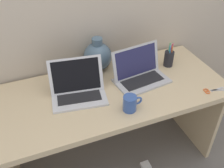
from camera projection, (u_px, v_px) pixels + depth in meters
The scene contains 9 objects.
ground_plane at pixel (112, 158), 2.16m from camera, with size 6.00×6.00×0.00m, color slate.
desk at pixel (112, 107), 1.82m from camera, with size 1.54×0.67×0.72m.
laptop_left at pixel (78, 87), 1.65m from camera, with size 0.37×0.29×0.23m.
laptop_right at pixel (139, 72), 1.78m from camera, with size 0.38×0.27×0.23m.
green_vase at pixel (98, 56), 1.86m from camera, with size 0.20×0.20×0.24m.
coffee_mug at pixel (130, 103), 1.55m from camera, with size 0.12×0.08×0.10m.
pen_cup at pixel (169, 58), 1.92m from camera, with size 0.07×0.07×0.18m.
scissors at pixel (211, 91), 1.71m from camera, with size 0.15×0.06×0.01m.
power_brick at pixel (146, 166), 2.09m from camera, with size 0.07×0.07×0.03m, color white.
Camera 1 is at (-0.50, -1.25, 1.80)m, focal length 42.12 mm.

